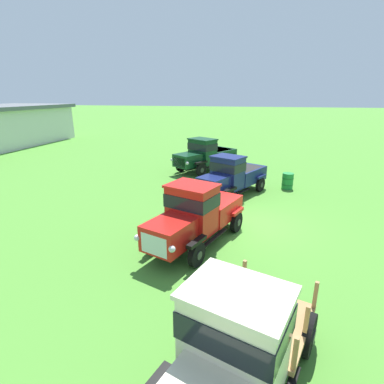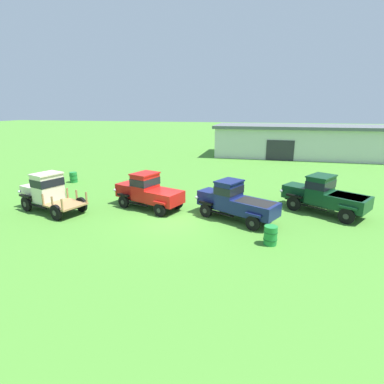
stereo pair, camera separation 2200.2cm
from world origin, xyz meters
TOP-DOWN VIEW (x-y plane):
  - ground_plane at (0.00, 0.00)m, footprint 240.00×240.00m
  - vintage_truck_foreground_near at (-7.90, 0.12)m, footprint 4.94×3.03m
  - vintage_truck_second_in_line at (-2.04, 1.95)m, footprint 4.87×3.08m
  - vintage_truck_midrow_center at (3.42, 1.23)m, footprint 4.91×3.43m
  - vintage_truck_far_side at (8.47, 3.58)m, footprint 5.04×4.03m
  - oil_drum_near_fence at (5.36, -1.70)m, footprint 0.63×0.63m

SIDE VIEW (x-z plane):
  - ground_plane at x=0.00m, z-range 0.00..0.00m
  - oil_drum_near_fence at x=5.36m, z-range 0.00..0.90m
  - vintage_truck_midrow_center at x=3.42m, z-range -0.02..2.15m
  - vintage_truck_second_in_line at x=-2.04m, z-range -0.01..2.20m
  - vintage_truck_far_side at x=8.47m, z-range 0.01..2.25m
  - vintage_truck_foreground_near at x=-7.90m, z-range 0.03..2.37m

